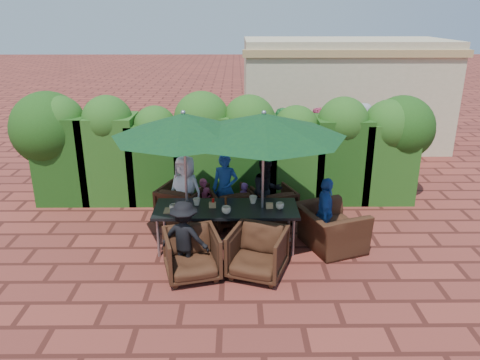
{
  "coord_description": "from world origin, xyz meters",
  "views": [
    {
      "loc": [
        0.22,
        -7.43,
        3.97
      ],
      "look_at": [
        0.29,
        0.4,
        1.14
      ],
      "focal_mm": 35.0,
      "sensor_mm": 36.0,
      "label": 1
    }
  ],
  "objects_px": {
    "chair_far_mid": "(230,204)",
    "chair_near_left": "(192,252)",
    "chair_far_right": "(274,203)",
    "dining_table": "(226,212)",
    "chair_near_right": "(257,250)",
    "chair_far_left": "(183,202)",
    "chair_end_right": "(331,222)",
    "umbrella_right": "(264,125)",
    "umbrella_left": "(184,125)"
  },
  "relations": [
    {
      "from": "dining_table",
      "to": "chair_far_right",
      "type": "relative_size",
      "value": 3.25
    },
    {
      "from": "chair_near_left",
      "to": "chair_near_right",
      "type": "relative_size",
      "value": 0.98
    },
    {
      "from": "dining_table",
      "to": "chair_near_left",
      "type": "bearing_deg",
      "value": -117.82
    },
    {
      "from": "umbrella_left",
      "to": "chair_far_right",
      "type": "relative_size",
      "value": 3.21
    },
    {
      "from": "dining_table",
      "to": "umbrella_left",
      "type": "xyz_separation_m",
      "value": [
        -0.68,
        0.03,
        1.54
      ]
    },
    {
      "from": "dining_table",
      "to": "chair_near_left",
      "type": "relative_size",
      "value": 2.97
    },
    {
      "from": "chair_far_mid",
      "to": "umbrella_left",
      "type": "bearing_deg",
      "value": 32.82
    },
    {
      "from": "dining_table",
      "to": "chair_near_left",
      "type": "distance_m",
      "value": 1.15
    },
    {
      "from": "chair_far_right",
      "to": "chair_end_right",
      "type": "bearing_deg",
      "value": 109.95
    },
    {
      "from": "dining_table",
      "to": "umbrella_right",
      "type": "height_order",
      "value": "umbrella_right"
    },
    {
      "from": "chair_far_mid",
      "to": "chair_near_left",
      "type": "xyz_separation_m",
      "value": [
        -0.58,
        -1.98,
        0.02
      ]
    },
    {
      "from": "chair_far_left",
      "to": "chair_far_right",
      "type": "xyz_separation_m",
      "value": [
        1.8,
        0.04,
        -0.04
      ]
    },
    {
      "from": "umbrella_left",
      "to": "chair_far_right",
      "type": "height_order",
      "value": "umbrella_left"
    },
    {
      "from": "chair_near_left",
      "to": "chair_far_left",
      "type": "bearing_deg",
      "value": 85.39
    },
    {
      "from": "chair_far_right",
      "to": "chair_near_left",
      "type": "height_order",
      "value": "chair_near_left"
    },
    {
      "from": "dining_table",
      "to": "chair_far_mid",
      "type": "height_order",
      "value": "chair_far_mid"
    },
    {
      "from": "umbrella_left",
      "to": "chair_near_right",
      "type": "xyz_separation_m",
      "value": [
        1.19,
        -0.99,
        -1.78
      ]
    },
    {
      "from": "umbrella_right",
      "to": "chair_near_left",
      "type": "xyz_separation_m",
      "value": [
        -1.15,
        -1.0,
        -1.79
      ]
    },
    {
      "from": "chair_far_mid",
      "to": "chair_near_right",
      "type": "bearing_deg",
      "value": 83.33
    },
    {
      "from": "chair_far_right",
      "to": "chair_near_left",
      "type": "distance_m",
      "value": 2.51
    },
    {
      "from": "chair_far_left",
      "to": "chair_near_right",
      "type": "xyz_separation_m",
      "value": [
        1.39,
        -1.98,
        0.0
      ]
    },
    {
      "from": "chair_near_left",
      "to": "chair_end_right",
      "type": "xyz_separation_m",
      "value": [
        2.36,
        0.95,
        0.07
      ]
    },
    {
      "from": "umbrella_left",
      "to": "chair_far_right",
      "type": "xyz_separation_m",
      "value": [
        1.61,
        1.03,
        -1.83
      ]
    },
    {
      "from": "dining_table",
      "to": "umbrella_right",
      "type": "xyz_separation_m",
      "value": [
        0.63,
        0.01,
        1.54
      ]
    },
    {
      "from": "umbrella_right",
      "to": "chair_end_right",
      "type": "bearing_deg",
      "value": -1.93
    },
    {
      "from": "chair_far_mid",
      "to": "chair_near_left",
      "type": "bearing_deg",
      "value": 54.02
    },
    {
      "from": "chair_far_left",
      "to": "chair_near_left",
      "type": "relative_size",
      "value": 1.01
    },
    {
      "from": "umbrella_left",
      "to": "chair_far_right",
      "type": "bearing_deg",
      "value": 32.74
    },
    {
      "from": "dining_table",
      "to": "chair_near_right",
      "type": "bearing_deg",
      "value": -61.96
    },
    {
      "from": "dining_table",
      "to": "chair_far_right",
      "type": "bearing_deg",
      "value": 49.0
    },
    {
      "from": "chair_far_left",
      "to": "chair_far_mid",
      "type": "relative_size",
      "value": 1.08
    },
    {
      "from": "umbrella_right",
      "to": "chair_far_left",
      "type": "xyz_separation_m",
      "value": [
        -1.51,
        1.02,
        -1.79
      ]
    },
    {
      "from": "dining_table",
      "to": "chair_end_right",
      "type": "height_order",
      "value": "chair_end_right"
    },
    {
      "from": "chair_far_mid",
      "to": "umbrella_right",
      "type": "bearing_deg",
      "value": 100.37
    },
    {
      "from": "chair_near_right",
      "to": "umbrella_right",
      "type": "bearing_deg",
      "value": 102.35
    },
    {
      "from": "chair_far_left",
      "to": "chair_near_right",
      "type": "height_order",
      "value": "chair_near_right"
    },
    {
      "from": "chair_near_left",
      "to": "chair_far_right",
      "type": "bearing_deg",
      "value": 40.13
    },
    {
      "from": "chair_far_left",
      "to": "chair_near_left",
      "type": "height_order",
      "value": "chair_far_left"
    },
    {
      "from": "chair_far_mid",
      "to": "chair_near_right",
      "type": "xyz_separation_m",
      "value": [
        0.45,
        -1.95,
        0.03
      ]
    },
    {
      "from": "chair_near_right",
      "to": "chair_near_left",
      "type": "bearing_deg",
      "value": -158.79
    },
    {
      "from": "umbrella_left",
      "to": "chair_near_right",
      "type": "bearing_deg",
      "value": -39.69
    },
    {
      "from": "umbrella_left",
      "to": "chair_far_left",
      "type": "relative_size",
      "value": 2.88
    },
    {
      "from": "umbrella_left",
      "to": "chair_far_left",
      "type": "height_order",
      "value": "umbrella_left"
    },
    {
      "from": "umbrella_right",
      "to": "chair_far_left",
      "type": "relative_size",
      "value": 3.23
    },
    {
      "from": "chair_far_right",
      "to": "chair_end_right",
      "type": "relative_size",
      "value": 0.68
    },
    {
      "from": "dining_table",
      "to": "chair_near_right",
      "type": "relative_size",
      "value": 2.92
    },
    {
      "from": "chair_near_left",
      "to": "chair_end_right",
      "type": "bearing_deg",
      "value": 7.34
    },
    {
      "from": "chair_near_left",
      "to": "chair_near_right",
      "type": "xyz_separation_m",
      "value": [
        1.03,
        0.03,
        0.01
      ]
    },
    {
      "from": "chair_far_mid",
      "to": "chair_far_right",
      "type": "height_order",
      "value": "chair_far_mid"
    },
    {
      "from": "dining_table",
      "to": "chair_near_right",
      "type": "xyz_separation_m",
      "value": [
        0.51,
        -0.96,
        -0.25
      ]
    }
  ]
}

